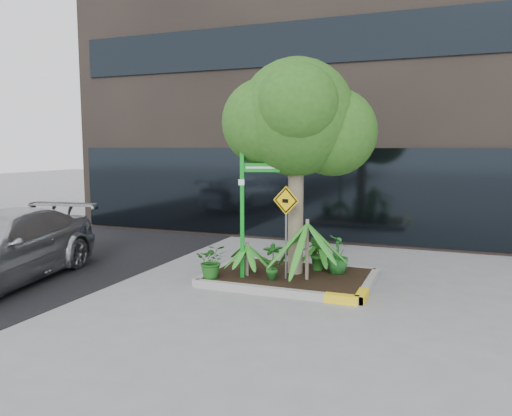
% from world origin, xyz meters
% --- Properties ---
extents(ground, '(80.00, 80.00, 0.00)m').
position_xyz_m(ground, '(0.00, 0.00, 0.00)').
color(ground, gray).
rests_on(ground, ground).
extents(asphalt_road, '(7.00, 80.00, 0.01)m').
position_xyz_m(asphalt_road, '(-6.50, 0.00, 0.01)').
color(asphalt_road, black).
rests_on(asphalt_road, ground).
extents(building, '(18.00, 8.00, 15.00)m').
position_xyz_m(building, '(0.50, 8.50, 7.50)').
color(building, '#2D2621').
rests_on(building, ground).
extents(planter, '(3.35, 2.36, 0.15)m').
position_xyz_m(planter, '(0.23, 0.27, 0.10)').
color(planter, '#9E9E99').
rests_on(planter, ground).
extents(tree, '(3.02, 2.68, 4.53)m').
position_xyz_m(tree, '(0.28, 0.43, 3.31)').
color(tree, gray).
rests_on(tree, ground).
extents(palm_front, '(1.34, 1.34, 1.49)m').
position_xyz_m(palm_front, '(0.64, 0.00, 1.27)').
color(palm_front, gray).
rests_on(palm_front, ground).
extents(palm_left, '(0.77, 0.77, 0.86)m').
position_xyz_m(palm_left, '(-0.56, -0.16, 0.79)').
color(palm_left, gray).
rests_on(palm_left, ground).
extents(palm_back, '(0.72, 0.72, 0.80)m').
position_xyz_m(palm_back, '(0.67, 0.87, 0.75)').
color(palm_back, gray).
rests_on(palm_back, ground).
extents(shrub_a, '(0.81, 0.81, 0.68)m').
position_xyz_m(shrub_a, '(-1.15, -0.55, 0.49)').
color(shrub_a, '#1C5919').
rests_on(shrub_a, planter).
extents(shrub_b, '(0.59, 0.59, 0.79)m').
position_xyz_m(shrub_b, '(1.10, 0.71, 0.54)').
color(shrub_b, '#1E6522').
rests_on(shrub_b, planter).
extents(shrub_c, '(0.53, 0.53, 0.76)m').
position_xyz_m(shrub_c, '(0.03, -0.28, 0.53)').
color(shrub_c, '#1D601E').
rests_on(shrub_c, planter).
extents(shrub_d, '(0.51, 0.51, 0.73)m').
position_xyz_m(shrub_d, '(0.67, 0.77, 0.52)').
color(shrub_d, '#266A1E').
rests_on(shrub_d, planter).
extents(street_sign_post, '(0.93, 0.77, 2.67)m').
position_xyz_m(street_sign_post, '(-0.57, -0.24, 1.65)').
color(street_sign_post, '#0D911E').
rests_on(street_sign_post, ground).
extents(cattle_sign, '(0.56, 0.13, 1.84)m').
position_xyz_m(cattle_sign, '(0.24, -0.10, 1.39)').
color(cattle_sign, slate).
rests_on(cattle_sign, ground).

